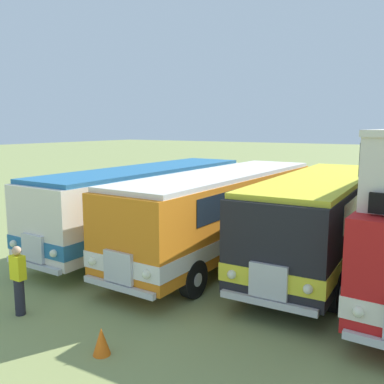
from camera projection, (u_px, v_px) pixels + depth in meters
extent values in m
cube|color=silver|center=(149.00, 200.00, 16.33)|extent=(2.62, 10.55, 2.30)
cube|color=teal|center=(149.00, 215.00, 16.42)|extent=(2.66, 10.59, 0.44)
cube|color=#19232D|center=(155.00, 184.00, 16.57)|extent=(2.62, 8.15, 0.76)
cube|color=#19232D|center=(34.00, 205.00, 11.91)|extent=(2.20, 0.13, 0.90)
cube|color=silver|center=(33.00, 248.00, 12.01)|extent=(0.90, 0.13, 0.80)
cube|color=silver|center=(33.00, 265.00, 12.06)|extent=(2.30, 0.17, 0.16)
sphere|color=#EAEACC|center=(53.00, 253.00, 11.52)|extent=(0.22, 0.22, 0.22)
sphere|color=#EAEACC|center=(13.00, 244.00, 12.48)|extent=(0.22, 0.22, 0.22)
cube|color=teal|center=(148.00, 169.00, 16.14)|extent=(2.58, 10.15, 0.14)
cylinder|color=black|center=(104.00, 259.00, 12.85)|extent=(0.29, 1.04, 1.04)
cylinder|color=silver|center=(108.00, 260.00, 12.77)|extent=(0.02, 0.36, 0.36)
cylinder|color=black|center=(54.00, 248.00, 14.09)|extent=(0.29, 1.04, 1.04)
cylinder|color=silver|center=(51.00, 247.00, 14.17)|extent=(0.02, 0.36, 0.36)
cylinder|color=black|center=(218.00, 217.00, 18.77)|extent=(0.29, 1.04, 1.04)
cylinder|color=silver|center=(221.00, 218.00, 18.69)|extent=(0.02, 0.36, 0.36)
cylinder|color=black|center=(176.00, 212.00, 20.00)|extent=(0.29, 1.04, 1.04)
cylinder|color=silver|center=(173.00, 211.00, 20.08)|extent=(0.02, 0.36, 0.36)
cube|color=orange|center=(224.00, 208.00, 14.73)|extent=(2.69, 10.71, 2.30)
cube|color=white|center=(224.00, 225.00, 14.82)|extent=(2.73, 10.75, 0.44)
cube|color=#19232D|center=(229.00, 190.00, 14.97)|extent=(2.68, 8.31, 0.76)
cube|color=#19232D|center=(120.00, 217.00, 10.27)|extent=(2.20, 0.14, 0.90)
cube|color=silver|center=(118.00, 267.00, 10.37)|extent=(0.90, 0.14, 0.80)
cube|color=silver|center=(118.00, 287.00, 10.43)|extent=(2.30, 0.18, 0.16)
sphere|color=#EAEACC|center=(146.00, 274.00, 9.88)|extent=(0.22, 0.22, 0.22)
sphere|color=#EAEACC|center=(92.00, 261.00, 10.85)|extent=(0.22, 0.22, 0.22)
cube|color=white|center=(224.00, 174.00, 14.54)|extent=(2.64, 10.31, 0.14)
cylinder|color=black|center=(193.00, 279.00, 11.21)|extent=(0.30, 1.04, 1.04)
cylinder|color=silver|center=(198.00, 280.00, 11.13)|extent=(0.03, 0.36, 0.36)
cylinder|color=black|center=(129.00, 264.00, 12.45)|extent=(0.30, 1.04, 1.04)
cylinder|color=silver|center=(125.00, 263.00, 12.53)|extent=(0.03, 0.36, 0.36)
cylinder|color=black|center=(289.00, 226.00, 17.21)|extent=(0.30, 1.04, 1.04)
cylinder|color=silver|center=(293.00, 226.00, 17.13)|extent=(0.03, 0.36, 0.36)
cylinder|color=black|center=(239.00, 219.00, 18.46)|extent=(0.30, 1.04, 1.04)
cylinder|color=silver|center=(236.00, 219.00, 18.54)|extent=(0.03, 0.36, 0.36)
cube|color=black|center=(321.00, 216.00, 13.53)|extent=(2.84, 9.76, 2.30)
cube|color=yellow|center=(320.00, 234.00, 13.62)|extent=(2.88, 9.80, 0.44)
cube|color=#19232D|center=(325.00, 196.00, 13.77)|extent=(2.79, 7.36, 0.76)
cube|color=#19232D|center=(271.00, 226.00, 9.34)|extent=(2.20, 0.18, 0.90)
cube|color=silver|center=(268.00, 281.00, 9.44)|extent=(0.90, 0.15, 0.80)
cube|color=silver|center=(267.00, 303.00, 9.50)|extent=(2.30, 0.22, 0.16)
sphere|color=#EAEACC|center=(308.00, 289.00, 8.99)|extent=(0.22, 0.22, 0.22)
sphere|color=#EAEACC|center=(232.00, 274.00, 9.88)|extent=(0.22, 0.22, 0.22)
cube|color=yellow|center=(323.00, 178.00, 13.34)|extent=(2.79, 9.36, 0.14)
cylinder|color=black|center=(335.00, 291.00, 10.37)|extent=(0.32, 1.05, 1.04)
cylinder|color=silver|center=(341.00, 292.00, 10.30)|extent=(0.03, 0.36, 0.36)
cylinder|color=black|center=(248.00, 275.00, 11.51)|extent=(0.32, 1.05, 1.04)
cylinder|color=silver|center=(243.00, 274.00, 11.59)|extent=(0.03, 0.36, 0.36)
cylinder|color=black|center=(370.00, 235.00, 15.73)|extent=(0.32, 1.05, 1.04)
cylinder|color=silver|center=(374.00, 235.00, 15.66)|extent=(0.03, 0.36, 0.36)
cylinder|color=black|center=(309.00, 228.00, 16.87)|extent=(0.32, 1.05, 1.04)
cylinder|color=silver|center=(305.00, 227.00, 16.95)|extent=(0.03, 0.36, 0.36)
sphere|color=#EAEACC|center=(358.00, 312.00, 7.89)|extent=(0.22, 0.22, 0.22)
cylinder|color=black|center=(362.00, 307.00, 9.48)|extent=(0.31, 1.05, 1.04)
cylinder|color=silver|center=(355.00, 305.00, 9.56)|extent=(0.03, 0.36, 0.36)
cone|color=orange|center=(101.00, 341.00, 8.41)|extent=(0.36, 0.36, 0.57)
cylinder|color=#23232D|center=(20.00, 297.00, 10.18)|extent=(0.24, 0.24, 0.90)
cube|color=yellow|center=(18.00, 267.00, 10.07)|extent=(0.36, 0.22, 0.60)
sphere|color=tan|center=(17.00, 251.00, 10.00)|extent=(0.22, 0.22, 0.22)
cylinder|color=#8C704C|center=(216.00, 189.00, 27.21)|extent=(0.08, 0.08, 1.05)
cylinder|color=#8C704C|center=(343.00, 201.00, 23.02)|extent=(0.08, 0.08, 1.05)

